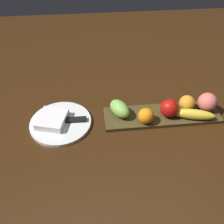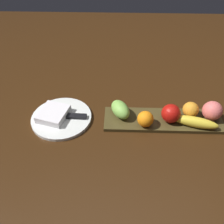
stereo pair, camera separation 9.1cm
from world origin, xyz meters
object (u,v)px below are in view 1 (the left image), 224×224
Objects in this scene: fruit_tray at (162,115)px; orange_near_banana at (187,103)px; apple at (169,108)px; knife at (71,120)px; peach at (207,102)px; banana at (194,115)px; orange_near_apple at (146,116)px; dinner_plate at (61,123)px; folded_napkin at (52,119)px; grape_bunch at (120,109)px.

fruit_tray is 0.11m from orange_near_banana.
apple is 0.39m from knife.
orange_near_banana reaches higher than fruit_tray.
knife is (0.47, 0.02, -0.03)m from orange_near_banana.
apple is at bearing 20.09° from orange_near_banana.
banana is at bearing 35.75° from peach.
orange_near_apple is (0.19, -0.01, 0.01)m from banana.
dinner_plate is 2.12× the size of folded_napkin.
apple is 0.73× the size of grape_bunch.
knife is at bearing -169.68° from banana.
orange_near_banana is at bearing -8.20° from peach.
fruit_tray is 1.95× the size of dinner_plate.
grape_bunch is at bearing -176.30° from banana.
orange_near_banana is 0.34× the size of knife.
apple is 0.16m from peach.
grape_bunch reaches higher than folded_napkin.
orange_near_banana reaches higher than knife.
knife is at bearing 178.10° from dinner_plate.
folded_napkin reaches higher than fruit_tray.
folded_napkin reaches higher than dinner_plate.
peach reaches higher than knife.
grape_bunch is at bearing -176.47° from folded_napkin.
apple reaches higher than grape_bunch.
orange_near_apple and orange_near_banana have the same top height.
peach reaches higher than orange_near_banana.
orange_near_apple is at bearing 17.62° from orange_near_banana.
banana is at bearing 178.46° from orange_near_apple.
grape_bunch is at bearing 1.22° from orange_near_banana.
peach is 0.59m from dinner_plate.
apple is at bearing 6.61° from peach.
orange_near_banana is 0.26× the size of dinner_plate.
peach is (-0.16, -0.02, 0.00)m from apple.
banana is 0.70× the size of dinner_plate.
dinner_plate is at bearing 2.49° from orange_near_banana.
dinner_plate is (0.40, 0.00, -0.00)m from fruit_tray.
orange_near_banana is 0.55× the size of folded_napkin.
apple is 1.17× the size of orange_near_banana.
grape_bunch is at bearing -28.59° from orange_near_apple.
apple reaches higher than fruit_tray.
apple reaches higher than orange_near_banana.
fruit_tray is 4.63× the size of grape_bunch.
orange_near_apple is 0.26× the size of dinner_plate.
dinner_plate is at bearing 3.97° from grape_bunch.
knife is at bearing 178.90° from folded_napkin.
fruit_tray is 0.40m from dinner_plate.
banana is at bearing 168.70° from grape_bunch.
fruit_tray is 0.05m from apple.
fruit_tray is 2.56× the size of knife.
orange_near_banana is 0.82× the size of peach.
grape_bunch is 0.89× the size of folded_napkin.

